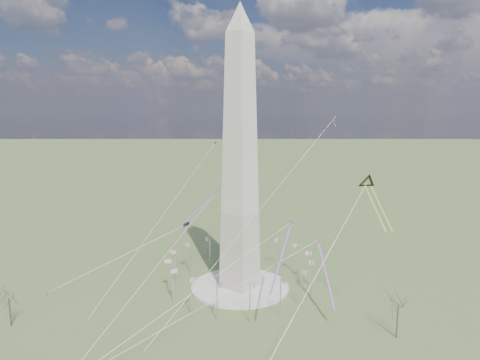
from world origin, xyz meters
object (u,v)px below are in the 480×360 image
Objects in this scene: tree_near at (398,303)px; person_west at (47,295)px; washington_monument at (240,159)px; kite_delta_black at (369,185)px.

tree_near is 116.72m from person_west.
washington_monument is at bearing -179.55° from tree_near.
kite_delta_black is (90.69, 60.38, 40.58)m from person_west.
kite_delta_black is at bearing 141.74° from tree_near.
washington_monument is 6.74× the size of tree_near.
washington_monument is 63.48× the size of person_west.
person_west is (-105.68, -48.56, -9.80)m from tree_near.
person_west is at bearing -155.32° from tree_near.
tree_near reaches higher than person_west.
washington_monument is at bearing -30.13° from kite_delta_black.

